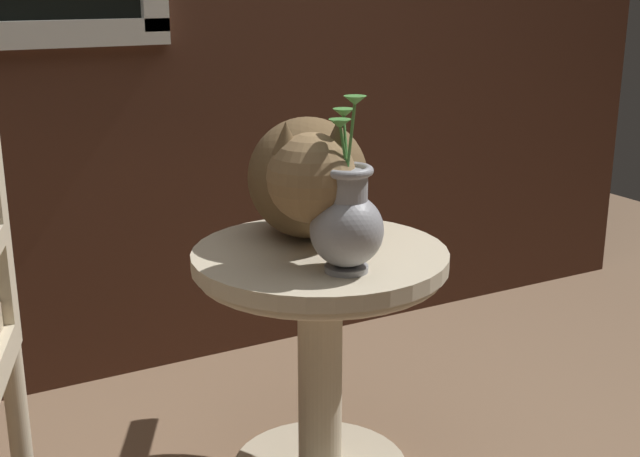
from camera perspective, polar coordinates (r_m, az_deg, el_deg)
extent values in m
cylinder|color=beige|center=(1.94, 0.00, -9.54)|extent=(0.10, 0.10, 0.50)
cylinder|color=beige|center=(1.84, 0.00, -2.02)|extent=(0.56, 0.56, 0.03)
torus|color=beige|center=(1.85, 0.00, -2.83)|extent=(0.54, 0.54, 0.02)
cylinder|color=beige|center=(1.87, -19.70, -13.69)|extent=(0.04, 0.04, 0.44)
ellipsoid|color=brown|center=(1.91, -0.85, 3.50)|extent=(0.38, 0.41, 0.27)
sphere|color=olive|center=(1.69, -0.58, 3.46)|extent=(0.18, 0.18, 0.18)
cone|color=brown|center=(1.67, -2.33, 6.21)|extent=(0.06, 0.06, 0.06)
cone|color=brown|center=(1.68, 1.16, 6.25)|extent=(0.06, 0.06, 0.06)
cylinder|color=brown|center=(2.14, -1.07, 2.69)|extent=(0.18, 0.29, 0.06)
cylinder|color=#99999E|center=(1.70, 1.81, -2.72)|extent=(0.09, 0.09, 0.01)
ellipsoid|color=#99999E|center=(1.68, 1.83, -0.12)|extent=(0.15, 0.15, 0.15)
cylinder|color=#99999E|center=(1.65, 1.86, 2.86)|extent=(0.08, 0.08, 0.07)
torus|color=#99999E|center=(1.65, 1.87, 3.97)|extent=(0.10, 0.10, 0.02)
cylinder|color=#47893D|center=(1.66, 1.75, 5.93)|extent=(0.02, 0.05, 0.11)
cone|color=#47893D|center=(1.68, 1.62, 7.86)|extent=(0.04, 0.04, 0.02)
cylinder|color=#47893D|center=(1.64, 1.62, 5.55)|extent=(0.02, 0.01, 0.09)
cone|color=#47893D|center=(1.63, 1.36, 7.15)|extent=(0.04, 0.04, 0.02)
cylinder|color=#47893D|center=(1.62, 2.13, 6.30)|extent=(0.01, 0.03, 0.14)
cone|color=#47893D|center=(1.60, 2.40, 8.70)|extent=(0.04, 0.04, 0.02)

